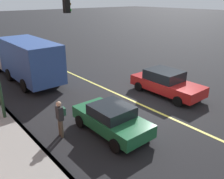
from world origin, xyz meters
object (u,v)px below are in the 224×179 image
Objects in this scene: car_red at (166,83)px; truck_blue at (25,58)px; car_green at (111,119)px; pedestrian_with_backpack at (60,116)px; traffic_light_mast at (25,32)px.

truck_blue reaches higher than car_red.
car_green is 2.26m from pedestrian_with_backpack.
car_green is at bearing -157.43° from traffic_light_mast.
truck_blue is at bearing -12.26° from pedestrian_with_backpack.
pedestrian_with_backpack is at bearing 167.74° from truck_blue.
pedestrian_with_backpack is (1.18, 1.90, 0.29)m from car_green.
car_red is at bearing -112.54° from traffic_light_mast.
car_red is at bearing -146.47° from truck_blue.
traffic_light_mast is (4.35, 1.81, 3.55)m from car_green.
car_red is 0.75× the size of traffic_light_mast.
traffic_light_mast reaches higher than car_green.
car_green is at bearing -121.79° from pedestrian_with_backpack.
truck_blue is (8.45, 5.60, 0.84)m from car_red.
truck_blue is 1.36× the size of traffic_light_mast.
car_red is 5.70m from car_green.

